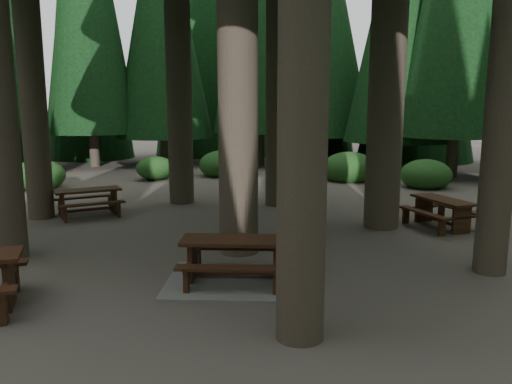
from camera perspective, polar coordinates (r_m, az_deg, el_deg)
The scene contains 5 objects.
ground at distance 11.33m, azimuth -5.80°, elevation -6.34°, with size 80.00×80.00×0.00m, color #514842.
picnic_table_a at distance 9.09m, azimuth -2.54°, elevation -8.58°, with size 3.09×2.98×0.81m.
picnic_table_b at distance 15.14m, azimuth -18.62°, elevation -0.67°, with size 2.09×2.25×0.78m.
picnic_table_d at distance 13.84m, azimuth 20.51°, elevation -1.77°, with size 2.26×2.16×0.77m.
shrub_ring at distance 11.35m, azimuth -0.63°, elevation -4.17°, with size 23.86×24.64×1.49m.
Camera 1 is at (7.33, -8.04, 3.16)m, focal length 35.00 mm.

